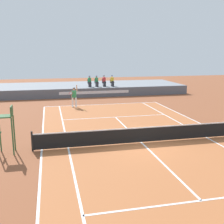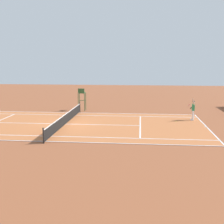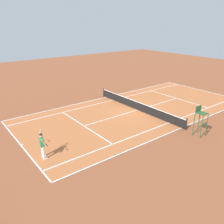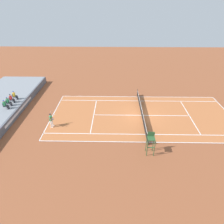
% 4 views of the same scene
% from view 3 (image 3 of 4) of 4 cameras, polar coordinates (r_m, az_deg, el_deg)
% --- Properties ---
extents(ground_plane, '(80.00, 80.00, 0.00)m').
position_cam_3_polar(ground_plane, '(24.21, 6.18, 0.43)').
color(ground_plane, brown).
extents(court, '(11.08, 23.88, 0.03)m').
position_cam_3_polar(court, '(24.21, 6.18, 0.46)').
color(court, '#B76638').
rests_on(court, ground).
extents(net, '(11.98, 0.10, 1.07)m').
position_cam_3_polar(net, '(24.03, 6.23, 1.59)').
color(net, black).
rests_on(net, ground).
extents(tennis_player, '(0.80, 0.62, 2.08)m').
position_cam_3_polar(tennis_player, '(16.12, -16.67, -7.80)').
color(tennis_player, white).
rests_on(tennis_player, ground).
extents(tennis_ball, '(0.07, 0.07, 0.07)m').
position_cam_3_polar(tennis_ball, '(17.69, -12.43, -8.16)').
color(tennis_ball, '#D1E533').
rests_on(tennis_ball, ground).
extents(umpire_chair, '(0.77, 0.77, 2.44)m').
position_cam_3_polar(umpire_chair, '(19.54, 20.83, -1.24)').
color(umpire_chair, '#2D562D').
rests_on(umpire_chair, ground).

